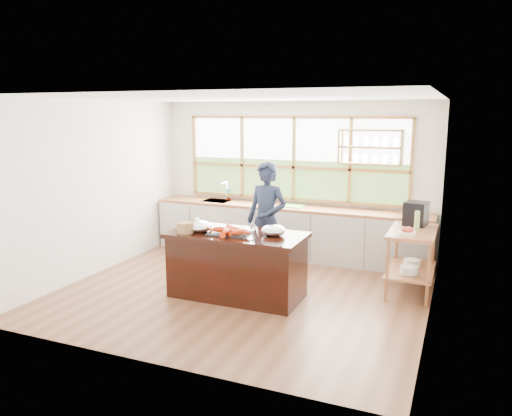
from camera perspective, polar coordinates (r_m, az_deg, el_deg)
The scene contains 18 objects.
ground_plane at distance 7.20m, azimuth -1.48°, elevation -9.49°, with size 5.00×5.00×0.00m, color brown.
room_shell at distance 7.25m, azimuth 0.29°, elevation 4.90°, with size 5.02×4.52×2.71m.
back_counter at distance 8.81m, azimuth 3.55°, elevation -2.62°, with size 4.90×0.63×0.90m.
right_shelf_unit at distance 7.33m, azimuth 17.37°, elevation -4.69°, with size 0.62×1.10×0.90m.
island at distance 6.89m, azimuth -2.18°, elevation -6.48°, with size 1.85×0.90×0.90m.
cook at distance 7.55m, azimuth 1.22°, elevation -1.46°, with size 0.65×0.43×1.79m, color #1B233A.
potted_plant at distance 9.19m, azimuth -3.15°, elevation 1.55°, with size 0.13×0.09×0.24m, color slate.
cutting_board at distance 8.69m, azimuth 4.11°, elevation 0.24°, with size 0.40×0.30×0.01m, color #55C23C.
espresso_machine at distance 7.55m, azimuth 17.82°, elevation -0.61°, with size 0.30×0.32×0.34m, color black.
wine_bottle at distance 7.16m, azimuth 17.92°, elevation -1.47°, with size 0.07×0.07×0.29m, color #8DA756.
fruit_bowl at distance 6.94m, azimuth 16.86°, elevation -2.62°, with size 0.24×0.24×0.11m.
slate_board at distance 6.72m, azimuth -3.07°, elevation -2.90°, with size 0.55×0.40×0.02m, color black.
lobster_pile at distance 6.67m, azimuth -3.01°, elevation -2.56°, with size 0.52×0.48×0.08m.
mixing_bowl_left at distance 6.86m, azimuth -6.41°, elevation -2.14°, with size 0.33×0.33×0.16m, color silver.
mixing_bowl_right at distance 6.62m, azimuth 2.03°, elevation -2.58°, with size 0.32×0.32×0.15m, color silver.
wine_glass at distance 6.34m, azimuth -0.41°, elevation -2.30°, with size 0.08×0.08×0.22m.
wicker_basket at distance 6.82m, azimuth -8.09°, elevation -2.24°, with size 0.23×0.23×0.14m, color #9F6E3E.
parchment_roll at distance 7.29m, azimuth -6.60°, elevation -1.61°, with size 0.08×0.08×0.30m, color white.
Camera 1 is at (2.76, -6.16, 2.51)m, focal length 35.00 mm.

